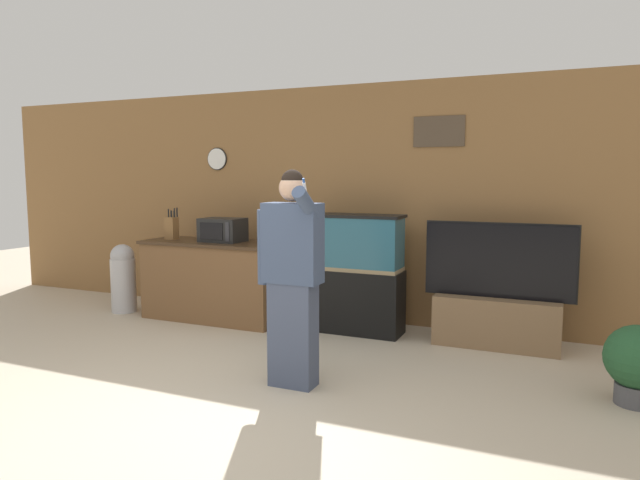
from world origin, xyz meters
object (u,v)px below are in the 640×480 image
microwave (223,230)px  knife_block (172,228)px  counter_island (215,280)px  aquarium_on_stand (351,273)px  trash_bin (123,277)px  tv_on_stand (497,310)px  potted_plant (638,361)px  person_standing (292,275)px

microwave → knife_block: (-0.66, -0.04, 0.00)m
counter_island → aquarium_on_stand: (1.59, 0.12, 0.17)m
microwave → trash_bin: bearing=-173.1°
aquarium_on_stand → tv_on_stand: aquarium_on_stand is taller
knife_block → potted_plant: bearing=-10.1°
potted_plant → tv_on_stand: bearing=135.6°
tv_on_stand → microwave: bearing=-176.6°
trash_bin → knife_block: bearing=10.1°
potted_plant → trash_bin: 5.35m
counter_island → person_standing: bearing=-41.2°
counter_island → person_standing: size_ratio=0.98×
microwave → person_standing: bearing=-43.3°
counter_island → tv_on_stand: tv_on_stand is taller
knife_block → potted_plant: size_ratio=0.63×
tv_on_stand → person_standing: (-1.32, -1.69, 0.51)m
potted_plant → aquarium_on_stand: bearing=158.7°
counter_island → potted_plant: bearing=-11.8°
microwave → potted_plant: 4.16m
knife_block → tv_on_stand: (3.59, 0.22, -0.67)m
tv_on_stand → trash_bin: 4.25m
microwave → aquarium_on_stand: bearing=4.2°
counter_island → trash_bin: size_ratio=2.01×
aquarium_on_stand → potted_plant: size_ratio=2.14×
microwave → knife_block: size_ratio=1.28×
counter_island → microwave: 0.58m
tv_on_stand → person_standing: bearing=-128.1°
tv_on_stand → trash_bin: (-4.23, -0.33, 0.06)m
counter_island → aquarium_on_stand: aquarium_on_stand is taller
microwave → potted_plant: microwave is taller
tv_on_stand → trash_bin: tv_on_stand is taller
knife_block → potted_plant: knife_block is taller
aquarium_on_stand → tv_on_stand: bearing=2.6°
knife_block → microwave: bearing=3.8°
person_standing → aquarium_on_stand: bearing=94.5°
knife_block → tv_on_stand: bearing=3.4°
trash_bin → aquarium_on_stand: bearing=5.5°
microwave → counter_island: bearing=-173.5°
knife_block → trash_bin: (-0.64, -0.11, -0.60)m
tv_on_stand → aquarium_on_stand: bearing=-177.4°
aquarium_on_stand → person_standing: bearing=-85.5°
trash_bin → tv_on_stand: bearing=4.5°
counter_island → person_standing: person_standing is taller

